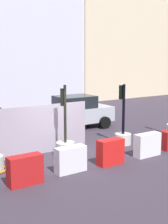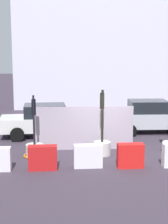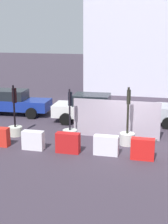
% 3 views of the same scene
% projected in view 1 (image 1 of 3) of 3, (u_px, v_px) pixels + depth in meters
% --- Properties ---
extents(ground_plane, '(120.00, 120.00, 0.00)m').
position_uv_depth(ground_plane, '(72.00, 159.00, 11.88)').
color(ground_plane, '#39303C').
extents(traffic_light_2, '(0.71, 0.71, 2.72)m').
position_uv_depth(traffic_light_2, '(65.00, 144.00, 12.08)').
color(traffic_light_2, beige).
rests_on(traffic_light_2, ground_plane).
extents(traffic_light_3, '(0.70, 0.70, 2.60)m').
position_uv_depth(traffic_light_3, '(123.00, 133.00, 13.78)').
color(traffic_light_3, beige).
rests_on(traffic_light_3, ground_plane).
extents(construction_barrier_2, '(1.04, 0.41, 0.89)m').
position_uv_depth(construction_barrier_2, '(25.00, 170.00, 9.40)').
color(construction_barrier_2, red).
rests_on(construction_barrier_2, ground_plane).
extents(construction_barrier_3, '(1.06, 0.38, 0.86)m').
position_uv_depth(construction_barrier_3, '(71.00, 159.00, 10.44)').
color(construction_barrier_3, silver).
rests_on(construction_barrier_3, ground_plane).
extents(construction_barrier_4, '(0.97, 0.41, 0.90)m').
position_uv_depth(construction_barrier_4, '(110.00, 152.00, 11.18)').
color(construction_barrier_4, red).
rests_on(construction_barrier_4, ground_plane).
extents(construction_barrier_5, '(1.10, 0.39, 0.88)m').
position_uv_depth(construction_barrier_5, '(147.00, 145.00, 12.14)').
color(construction_barrier_5, silver).
rests_on(construction_barrier_5, ground_plane).
extents(car_silver_hatchback, '(3.87, 2.19, 1.72)m').
position_uv_depth(car_silver_hatchback, '(76.00, 112.00, 16.92)').
color(car_silver_hatchback, '#ACB0BA').
rests_on(car_silver_hatchback, ground_plane).
extents(building_corner_block, '(11.73, 8.24, 15.46)m').
position_uv_depth(building_corner_block, '(110.00, 15.00, 31.52)').
color(building_corner_block, beige).
rests_on(building_corner_block, ground_plane).
extents(site_fence_panel, '(4.30, 0.50, 1.91)m').
position_uv_depth(site_fence_panel, '(39.00, 131.00, 12.34)').
color(site_fence_panel, '#A094A5').
rests_on(site_fence_panel, ground_plane).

